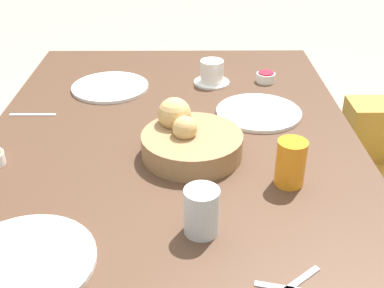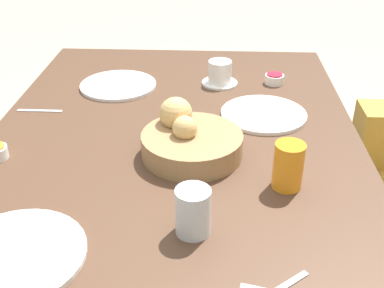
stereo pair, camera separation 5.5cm
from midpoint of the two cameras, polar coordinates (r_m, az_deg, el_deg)
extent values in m
cube|color=#4C3323|center=(1.17, -3.91, -1.10)|extent=(1.41, 0.94, 0.03)
cube|color=#4C3323|center=(1.98, -14.72, -0.38)|extent=(0.06, 0.06, 0.69)
cube|color=#4C3323|center=(1.95, 9.86, -0.29)|extent=(0.06, 0.06, 0.69)
cylinder|color=#99754C|center=(1.11, -1.42, -0.13)|extent=(0.24, 0.24, 0.05)
sphere|color=tan|center=(1.14, -3.50, 3.54)|extent=(0.08, 0.08, 0.08)
sphere|color=tan|center=(1.09, -2.31, 1.84)|extent=(0.06, 0.06, 0.06)
cylinder|color=white|center=(1.50, -10.72, 6.64)|extent=(0.23, 0.23, 0.01)
cylinder|color=white|center=(0.90, -21.14, -13.00)|extent=(0.25, 0.25, 0.01)
cylinder|color=white|center=(1.32, 6.72, 3.74)|extent=(0.23, 0.23, 0.01)
cylinder|color=orange|center=(1.02, 10.11, -2.24)|extent=(0.06, 0.06, 0.10)
cylinder|color=silver|center=(0.88, -0.68, -8.00)|extent=(0.07, 0.07, 0.09)
cylinder|color=white|center=(1.51, 1.28, 7.31)|extent=(0.11, 0.11, 0.01)
cylinder|color=white|center=(1.50, 1.30, 8.62)|extent=(0.07, 0.07, 0.07)
cylinder|color=white|center=(1.53, 7.70, 7.80)|extent=(0.06, 0.06, 0.03)
cylinder|color=#A3192D|center=(1.53, 7.74, 8.36)|extent=(0.05, 0.05, 0.00)
cube|color=#B7B7BC|center=(1.39, -19.46, 3.28)|extent=(0.01, 0.13, 0.00)
camera|label=1|loc=(0.03, -91.42, -0.82)|focal=45.00mm
camera|label=2|loc=(0.03, 88.58, 0.82)|focal=45.00mm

